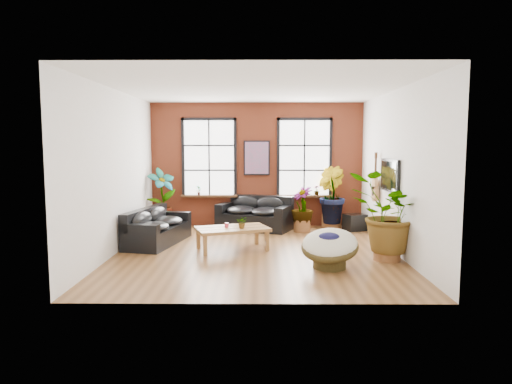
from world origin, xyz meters
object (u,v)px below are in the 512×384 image
(sofa_back, at_px, (255,214))
(coffee_table, at_px, (232,230))
(sofa_left, at_px, (156,228))
(papasan_chair, at_px, (330,246))

(sofa_back, height_order, coffee_table, sofa_back)
(sofa_back, height_order, sofa_left, sofa_back)
(sofa_left, xyz_separation_m, papasan_chair, (3.77, -2.13, 0.04))
(sofa_back, xyz_separation_m, sofa_left, (-2.33, -1.88, -0.04))
(sofa_left, bearing_deg, coffee_table, -97.04)
(sofa_left, bearing_deg, sofa_back, -38.98)
(sofa_left, relative_size, papasan_chair, 1.62)
(sofa_back, xyz_separation_m, coffee_table, (-0.49, -2.52, 0.03))
(papasan_chair, bearing_deg, sofa_left, 169.95)
(coffee_table, bearing_deg, sofa_left, 141.68)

